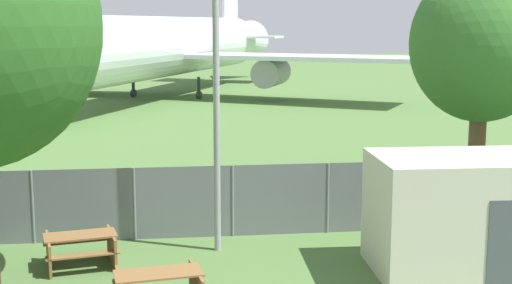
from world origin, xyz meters
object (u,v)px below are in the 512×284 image
airplane (157,48)px  picnic_bench_open_grass (81,247)px  portable_cabin (458,214)px  tree_near_hangar (482,44)px

airplane → picnic_bench_open_grass: bearing=21.0°
airplane → portable_cabin: 38.44m
picnic_bench_open_grass → airplane: bearing=87.8°
airplane → tree_near_hangar: 33.37m
portable_cabin → tree_near_hangar: size_ratio=0.53×
airplane → picnic_bench_open_grass: airplane is taller
portable_cabin → picnic_bench_open_grass: size_ratio=2.08×
airplane → picnic_bench_open_grass: size_ratio=24.13×
airplane → picnic_bench_open_grass: 36.53m
portable_cabin → picnic_bench_open_grass: portable_cabin is taller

